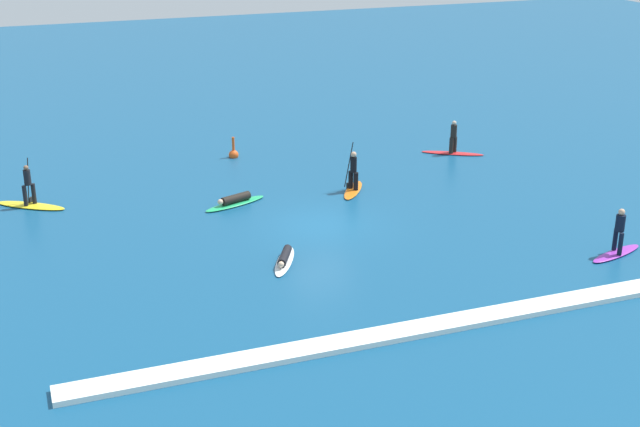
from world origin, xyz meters
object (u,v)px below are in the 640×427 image
object	(u,v)px
surfer_on_red_board	(453,145)
marker_buoy	(234,154)
surfer_on_green_board	(235,201)
surfer_on_purple_board	(618,242)
surfer_on_white_board	(285,259)
surfer_on_yellow_board	(30,199)
surfer_on_orange_board	(353,181)

from	to	relation	value
surfer_on_red_board	marker_buoy	distance (m)	11.21
surfer_on_green_board	surfer_on_purple_board	size ratio (longest dim) A/B	1.11
surfer_on_white_board	surfer_on_purple_board	distance (m)	12.40
surfer_on_yellow_board	surfer_on_orange_board	distance (m)	14.07
surfer_on_white_board	surfer_on_green_board	bearing A→B (deg)	-151.62
surfer_on_purple_board	marker_buoy	size ratio (longest dim) A/B	2.34
surfer_on_yellow_board	surfer_on_orange_board	world-z (taller)	surfer_on_orange_board
surfer_on_yellow_board	surfer_on_white_board	distance (m)	12.59
surfer_on_purple_board	surfer_on_green_board	bearing A→B (deg)	122.46
surfer_on_green_board	marker_buoy	bearing A→B (deg)	-125.39
surfer_on_red_board	surfer_on_orange_board	xyz separation A→B (m)	(-6.99, -3.56, 0.00)
surfer_on_purple_board	surfer_on_red_board	bearing A→B (deg)	70.76
surfer_on_white_board	marker_buoy	size ratio (longest dim) A/B	2.26
surfer_on_purple_board	surfer_on_red_board	distance (m)	13.63
surfer_on_yellow_board	marker_buoy	size ratio (longest dim) A/B	2.60
surfer_on_white_board	surfer_on_orange_board	size ratio (longest dim) A/B	1.06
surfer_on_yellow_board	surfer_on_green_board	bearing A→B (deg)	-162.91
surfer_on_orange_board	marker_buoy	xyz separation A→B (m)	(-3.71, 6.90, -0.29)
surfer_on_red_board	surfer_on_orange_board	world-z (taller)	surfer_on_orange_board
surfer_on_yellow_board	surfer_on_purple_board	world-z (taller)	surfer_on_yellow_board
surfer_on_yellow_board	surfer_on_green_board	xyz separation A→B (m)	(8.29, -2.83, -0.20)
surfer_on_orange_board	surfer_on_red_board	bearing A→B (deg)	-29.09
surfer_on_red_board	surfer_on_orange_board	size ratio (longest dim) A/B	1.19
surfer_on_purple_board	surfer_on_red_board	world-z (taller)	surfer_on_purple_board
marker_buoy	surfer_on_orange_board	bearing A→B (deg)	-61.73
surfer_on_white_board	marker_buoy	distance (m)	13.43
surfer_on_yellow_board	surfer_on_purple_board	bearing A→B (deg)	-176.77
surfer_on_red_board	surfer_on_orange_board	distance (m)	7.84
surfer_on_white_board	surfer_on_red_board	xyz separation A→B (m)	(12.34, 9.99, 0.32)
surfer_on_yellow_board	surfer_on_purple_board	xyz separation A→B (m)	(20.25, -13.00, 0.15)
surfer_on_white_board	surfer_on_purple_board	bearing A→B (deg)	100.38
surfer_on_yellow_board	surfer_on_white_board	bearing A→B (deg)	167.81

